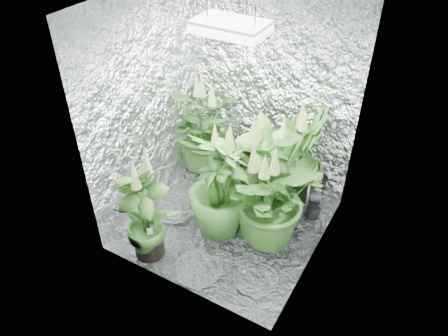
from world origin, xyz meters
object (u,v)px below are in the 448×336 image
plant_d (219,186)px  plant_e (265,198)px  plant_c (300,157)px  circulation_fan (310,202)px  plant_f (144,210)px  grow_lamp (230,27)px  plant_a (206,127)px  plant_b (265,176)px

plant_d → plant_e: bearing=11.1°
plant_c → plant_e: plant_c is taller
plant_c → circulation_fan: bearing=-37.4°
plant_d → plant_f: bearing=-124.1°
circulation_fan → plant_c: bearing=127.9°
grow_lamp → plant_c: (0.38, 0.64, -1.33)m
plant_a → plant_c: bearing=0.0°
grow_lamp → plant_c: bearing=59.0°
circulation_fan → grow_lamp: bearing=-155.8°
plant_a → plant_c: (1.01, 0.00, -0.01)m
grow_lamp → plant_d: grow_lamp is taller
plant_c → plant_d: 0.85m
plant_e → plant_a: bearing=146.1°
plant_a → plant_d: bearing=-51.3°
grow_lamp → plant_f: 1.53m
plant_d → plant_f: plant_d is taller
grow_lamp → plant_b: (0.24, 0.21, -1.31)m
plant_a → circulation_fan: bearing=-7.5°
plant_d → circulation_fan: 0.92m
plant_b → plant_d: bearing=-132.9°
plant_a → plant_c: 1.01m
plant_b → plant_f: 1.07m
plant_b → plant_c: 0.46m
plant_d → circulation_fan: size_ratio=2.91×
plant_a → plant_f: size_ratio=1.08×
plant_b → plant_e: bearing=-63.6°
plant_b → circulation_fan: size_ratio=2.99×
plant_c → plant_d: plant_d is taller
grow_lamp → plant_a: grow_lamp is taller
plant_e → plant_f: 0.98m
plant_c → plant_d: (-0.42, -0.73, 0.00)m
plant_d → circulation_fan: bearing=42.2°
plant_b → circulation_fan: (0.35, 0.27, -0.36)m
plant_c → circulation_fan: (0.21, -0.16, -0.34)m
plant_f → plant_c: bearing=58.2°
plant_e → circulation_fan: plant_e is taller
plant_b → plant_e: 0.25m
plant_a → plant_b: 0.97m
grow_lamp → circulation_fan: (0.59, 0.48, -1.67)m
plant_f → circulation_fan: bearing=48.1°
plant_c → plant_e: (-0.03, -0.66, -0.01)m
plant_a → plant_f: 1.30m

